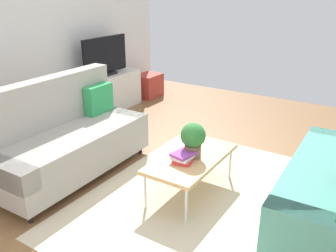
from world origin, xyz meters
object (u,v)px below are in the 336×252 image
at_px(tv, 105,57).
at_px(bottle_0, 89,74).
at_px(coffee_table, 191,159).
at_px(bottle_2, 98,71).
at_px(tv_console, 107,93).
at_px(potted_plant, 193,138).
at_px(couch_beige, 66,138).
at_px(vase_0, 78,77).
at_px(bottle_1, 94,74).
at_px(storage_trunk, 148,85).
at_px(table_book_0, 184,159).

distance_m(tv, bottle_0, 0.48).
xyz_separation_m(coffee_table, bottle_2, (1.34, 2.51, 0.35)).
relative_size(tv_console, potted_plant, 3.83).
bearing_deg(potted_plant, tv_console, 58.68).
distance_m(couch_beige, coffee_table, 1.47).
xyz_separation_m(vase_0, bottle_1, (0.25, -0.09, 0.01)).
xyz_separation_m(coffee_table, tv_console, (1.56, 2.55, -0.07)).
relative_size(storage_trunk, vase_0, 3.72).
distance_m(coffee_table, storage_trunk, 3.62).
bearing_deg(bottle_1, couch_beige, -146.14).
distance_m(potted_plant, table_book_0, 0.23).
distance_m(tv_console, bottle_2, 0.48).
height_order(vase_0, bottle_1, bottle_1).
bearing_deg(potted_plant, bottle_0, 65.96).
relative_size(coffee_table, vase_0, 7.86).
bearing_deg(tv_console, tv, -90.00).
bearing_deg(couch_beige, vase_0, -140.19).
relative_size(potted_plant, bottle_0, 1.84).
relative_size(potted_plant, table_book_0, 1.52).
distance_m(storage_trunk, bottle_1, 1.51).
distance_m(tv_console, storage_trunk, 1.11).
relative_size(couch_beige, table_book_0, 7.97).
height_order(vase_0, bottle_2, bottle_2).
distance_m(couch_beige, potted_plant, 1.50).
distance_m(tv_console, bottle_1, 0.52).
distance_m(couch_beige, tv_console, 2.26).
relative_size(tv, bottle_2, 4.68).
height_order(tv, bottle_2, tv).
distance_m(table_book_0, bottle_0, 2.81).
xyz_separation_m(storage_trunk, bottle_0, (-1.53, 0.06, 0.52)).
xyz_separation_m(coffee_table, potted_plant, (0.00, -0.01, 0.23)).
bearing_deg(couch_beige, storage_trunk, -162.25).
bearing_deg(tv, vase_0, 173.12).
bearing_deg(table_book_0, tv_console, 56.25).
distance_m(couch_beige, tv, 2.30).
height_order(tv_console, tv, tv).
xyz_separation_m(potted_plant, bottle_2, (1.33, 2.52, 0.12)).
height_order(table_book_0, vase_0, vase_0).
height_order(bottle_1, bottle_2, bottle_2).
bearing_deg(tv, bottle_1, -176.49).
bearing_deg(tv, coffee_table, -121.70).
distance_m(tv_console, table_book_0, 3.05).
relative_size(tv_console, bottle_2, 6.55).
relative_size(coffee_table, potted_plant, 3.01).
bearing_deg(vase_0, bottle_2, -14.21).
distance_m(storage_trunk, vase_0, 1.76).
bearing_deg(coffee_table, storage_trunk, 42.62).
distance_m(vase_0, bottle_2, 0.37).
xyz_separation_m(couch_beige, bottle_0, (1.52, 1.09, 0.30)).
distance_m(coffee_table, tv, 3.03).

